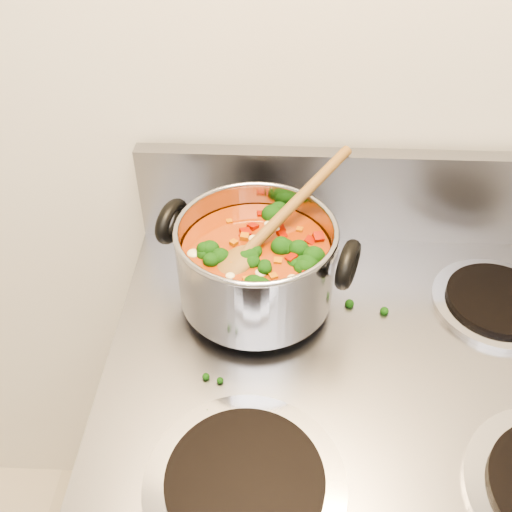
{
  "coord_description": "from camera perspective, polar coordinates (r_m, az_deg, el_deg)",
  "views": [
    {
      "loc": [
        -0.16,
        0.7,
        1.53
      ],
      "look_at": [
        -0.18,
        1.3,
        1.01
      ],
      "focal_mm": 40.0,
      "sensor_mm": 36.0,
      "label": 1
    }
  ],
  "objects": [
    {
      "name": "wooden_spoon",
      "position": [
        0.79,
        0.96,
        2.36
      ],
      "size": [
        0.21,
        0.24,
        0.09
      ],
      "rotation": [
        0.0,
        0.0,
        0.88
      ],
      "color": "brown",
      "rests_on": "stockpot"
    },
    {
      "name": "cooktop_crumbs",
      "position": [
        0.82,
        -2.87,
        -6.66
      ],
      "size": [
        0.25,
        0.33,
        0.01
      ],
      "color": "black",
      "rests_on": "electric_range"
    },
    {
      "name": "stockpot",
      "position": [
        0.81,
        0.03,
        -0.77
      ],
      "size": [
        0.29,
        0.22,
        0.14
      ],
      "rotation": [
        0.0,
        0.0,
        -0.32
      ],
      "color": "#A0A0A7",
      "rests_on": "electric_range"
    }
  ]
}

